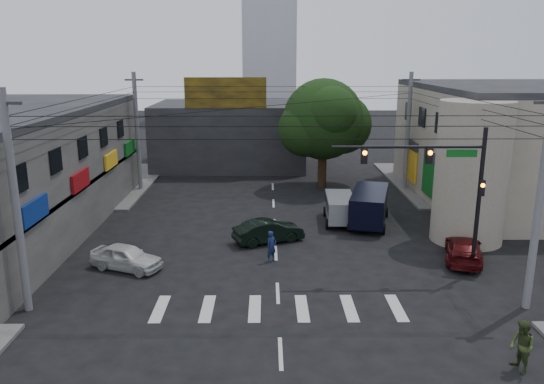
{
  "coord_description": "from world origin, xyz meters",
  "views": [
    {
      "loc": [
        -0.48,
        -24.93,
        10.32
      ],
      "look_at": [
        -0.19,
        4.0,
        2.9
      ],
      "focal_mm": 35.0,
      "sensor_mm": 36.0,
      "label": 1
    }
  ],
  "objects_px": {
    "maroon_sedan": "(463,249)",
    "navy_van": "(369,207)",
    "street_tree": "(323,120)",
    "utility_pole_near_left": "(16,204)",
    "utility_pole_far_right": "(408,132)",
    "traffic_gantry": "(445,178)",
    "dark_sedan": "(268,231)",
    "pedestrian_olive": "(522,347)",
    "utility_pole_near_right": "(539,203)",
    "utility_pole_far_left": "(137,133)",
    "silver_minivan": "(340,210)",
    "traffic_officer": "(272,246)",
    "white_compact": "(126,257)"
  },
  "relations": [
    {
      "from": "maroon_sedan",
      "to": "traffic_officer",
      "type": "height_order",
      "value": "traffic_officer"
    },
    {
      "from": "utility_pole_far_left",
      "to": "pedestrian_olive",
      "type": "xyz_separation_m",
      "value": [
        18.54,
        -25.15,
        -3.69
      ]
    },
    {
      "from": "maroon_sedan",
      "to": "silver_minivan",
      "type": "bearing_deg",
      "value": -32.41
    },
    {
      "from": "utility_pole_near_left",
      "to": "white_compact",
      "type": "bearing_deg",
      "value": 55.4
    },
    {
      "from": "traffic_gantry",
      "to": "utility_pole_far_right",
      "type": "xyz_separation_m",
      "value": [
        2.68,
        17.0,
        -0.23
      ]
    },
    {
      "from": "utility_pole_far_right",
      "to": "traffic_gantry",
      "type": "bearing_deg",
      "value": -98.94
    },
    {
      "from": "street_tree",
      "to": "utility_pole_far_left",
      "type": "relative_size",
      "value": 0.95
    },
    {
      "from": "pedestrian_olive",
      "to": "utility_pole_far_right",
      "type": "bearing_deg",
      "value": 164.94
    },
    {
      "from": "utility_pole_far_left",
      "to": "traffic_officer",
      "type": "relative_size",
      "value": 5.57
    },
    {
      "from": "utility_pole_far_right",
      "to": "street_tree",
      "type": "bearing_deg",
      "value": 171.25
    },
    {
      "from": "utility_pole_near_right",
      "to": "traffic_gantry",
      "type": "bearing_deg",
      "value": 127.42
    },
    {
      "from": "navy_van",
      "to": "traffic_officer",
      "type": "bearing_deg",
      "value": 150.8
    },
    {
      "from": "street_tree",
      "to": "utility_pole_near_left",
      "type": "height_order",
      "value": "utility_pole_near_left"
    },
    {
      "from": "traffic_gantry",
      "to": "utility_pole_far_right",
      "type": "height_order",
      "value": "utility_pole_far_right"
    },
    {
      "from": "traffic_gantry",
      "to": "pedestrian_olive",
      "type": "xyz_separation_m",
      "value": [
        0.22,
        -8.15,
        -3.92
      ]
    },
    {
      "from": "utility_pole_far_left",
      "to": "dark_sedan",
      "type": "xyz_separation_m",
      "value": [
        10.11,
        -12.24,
        -3.94
      ]
    },
    {
      "from": "utility_pole_near_left",
      "to": "maroon_sedan",
      "type": "xyz_separation_m",
      "value": [
        20.22,
        5.33,
        -3.97
      ]
    },
    {
      "from": "utility_pole_near_right",
      "to": "maroon_sedan",
      "type": "bearing_deg",
      "value": 98.28
    },
    {
      "from": "dark_sedan",
      "to": "navy_van",
      "type": "bearing_deg",
      "value": -84.43
    },
    {
      "from": "utility_pole_near_left",
      "to": "traffic_officer",
      "type": "height_order",
      "value": "utility_pole_near_left"
    },
    {
      "from": "utility_pole_far_right",
      "to": "traffic_officer",
      "type": "distance_m",
      "value": 19.0
    },
    {
      "from": "utility_pole_far_right",
      "to": "dark_sedan",
      "type": "relative_size",
      "value": 2.17
    },
    {
      "from": "dark_sedan",
      "to": "pedestrian_olive",
      "type": "distance_m",
      "value": 15.43
    },
    {
      "from": "utility_pole_near_left",
      "to": "utility_pole_near_right",
      "type": "xyz_separation_m",
      "value": [
        21.0,
        0.0,
        0.0
      ]
    },
    {
      "from": "dark_sedan",
      "to": "silver_minivan",
      "type": "xyz_separation_m",
      "value": [
        4.56,
        3.67,
        0.2
      ]
    },
    {
      "from": "traffic_officer",
      "to": "maroon_sedan",
      "type": "bearing_deg",
      "value": -41.27
    },
    {
      "from": "traffic_gantry",
      "to": "utility_pole_near_right",
      "type": "xyz_separation_m",
      "value": [
        2.68,
        -3.5,
        -0.23
      ]
    },
    {
      "from": "street_tree",
      "to": "traffic_officer",
      "type": "distance_m",
      "value": 17.39
    },
    {
      "from": "dark_sedan",
      "to": "street_tree",
      "type": "bearing_deg",
      "value": -40.74
    },
    {
      "from": "traffic_gantry",
      "to": "utility_pole_far_left",
      "type": "bearing_deg",
      "value": 137.14
    },
    {
      "from": "navy_van",
      "to": "utility_pole_far_left",
      "type": "bearing_deg",
      "value": 76.99
    },
    {
      "from": "silver_minivan",
      "to": "navy_van",
      "type": "height_order",
      "value": "navy_van"
    },
    {
      "from": "street_tree",
      "to": "navy_van",
      "type": "distance_m",
      "value": 10.97
    },
    {
      "from": "street_tree",
      "to": "utility_pole_near_left",
      "type": "xyz_separation_m",
      "value": [
        -14.5,
        -21.5,
        -0.87
      ]
    },
    {
      "from": "street_tree",
      "to": "utility_pole_far_right",
      "type": "bearing_deg",
      "value": -8.75
    },
    {
      "from": "street_tree",
      "to": "dark_sedan",
      "type": "height_order",
      "value": "street_tree"
    },
    {
      "from": "utility_pole_near_right",
      "to": "pedestrian_olive",
      "type": "height_order",
      "value": "utility_pole_near_right"
    },
    {
      "from": "utility_pole_near_left",
      "to": "dark_sedan",
      "type": "relative_size",
      "value": 2.17
    },
    {
      "from": "utility_pole_near_right",
      "to": "pedestrian_olive",
      "type": "distance_m",
      "value": 6.43
    },
    {
      "from": "utility_pole_far_left",
      "to": "maroon_sedan",
      "type": "xyz_separation_m",
      "value": [
        20.22,
        -15.17,
        -3.97
      ]
    },
    {
      "from": "silver_minivan",
      "to": "pedestrian_olive",
      "type": "bearing_deg",
      "value": -163.87
    },
    {
      "from": "street_tree",
      "to": "white_compact",
      "type": "xyz_separation_m",
      "value": [
        -11.49,
        -17.14,
        -4.84
      ]
    },
    {
      "from": "utility_pole_far_right",
      "to": "dark_sedan",
      "type": "xyz_separation_m",
      "value": [
        -10.89,
        -12.24,
        -3.94
      ]
    },
    {
      "from": "maroon_sedan",
      "to": "navy_van",
      "type": "height_order",
      "value": "navy_van"
    },
    {
      "from": "white_compact",
      "to": "silver_minivan",
      "type": "xyz_separation_m",
      "value": [
        11.66,
        7.57,
        0.23
      ]
    },
    {
      "from": "dark_sedan",
      "to": "utility_pole_far_right",
      "type": "bearing_deg",
      "value": -64.05
    },
    {
      "from": "utility_pole_near_left",
      "to": "traffic_gantry",
      "type": "bearing_deg",
      "value": 10.8
    },
    {
      "from": "utility_pole_far_left",
      "to": "traffic_officer",
      "type": "bearing_deg",
      "value": -56.01
    },
    {
      "from": "street_tree",
      "to": "traffic_gantry",
      "type": "relative_size",
      "value": 1.21
    },
    {
      "from": "utility_pole_near_left",
      "to": "silver_minivan",
      "type": "height_order",
      "value": "utility_pole_near_left"
    }
  ]
}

